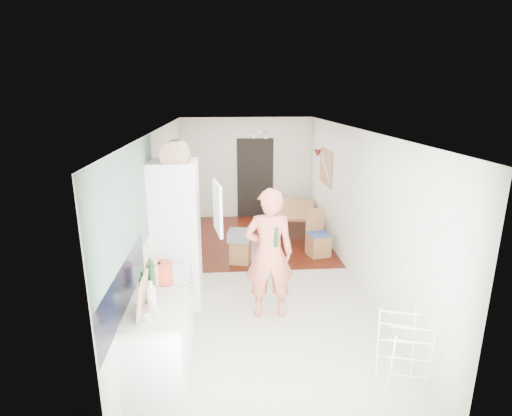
{
  "coord_description": "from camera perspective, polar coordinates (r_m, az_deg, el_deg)",
  "views": [
    {
      "loc": [
        -0.55,
        -6.29,
        3.03
      ],
      "look_at": [
        -0.04,
        0.2,
        1.17
      ],
      "focal_mm": 28.0,
      "sensor_mm": 36.0,
      "label": 1
    }
  ],
  "objects": [
    {
      "name": "room_shell",
      "position": [
        6.56,
        0.47,
        0.19
      ],
      "size": [
        3.2,
        7.0,
        2.5
      ],
      "primitive_type": null,
      "color": "white",
      "rests_on": "ground"
    },
    {
      "name": "floor",
      "position": [
        7.0,
        0.45,
        -9.7
      ],
      "size": [
        3.2,
        7.0,
        0.01
      ],
      "primitive_type": "cube",
      "color": "beige",
      "rests_on": "ground"
    },
    {
      "name": "wood_floor_overlay",
      "position": [
        8.7,
        -0.6,
        -4.4
      ],
      "size": [
        3.2,
        3.3,
        0.01
      ],
      "primitive_type": "cube",
      "color": "#521D0F",
      "rests_on": "room_shell"
    },
    {
      "name": "sage_wall_panel",
      "position": [
        4.57,
        -17.52,
        0.22
      ],
      "size": [
        0.02,
        3.0,
        1.3
      ],
      "primitive_type": "cube",
      "color": "slate",
      "rests_on": "room_shell"
    },
    {
      "name": "tile_splashback",
      "position": [
        4.31,
        -18.26,
        -10.78
      ],
      "size": [
        0.02,
        1.9,
        0.5
      ],
      "primitive_type": "cube",
      "color": "black",
      "rests_on": "room_shell"
    },
    {
      "name": "doorway_recess",
      "position": [
        10.0,
        -0.11,
        4.24
      ],
      "size": [
        0.9,
        0.04,
        2.0
      ],
      "primitive_type": "cube",
      "color": "black",
      "rests_on": "room_shell"
    },
    {
      "name": "base_cabinet",
      "position": [
        4.61,
        -13.81,
        -18.88
      ],
      "size": [
        0.6,
        0.9,
        0.86
      ],
      "primitive_type": "cube",
      "color": "white",
      "rests_on": "room_shell"
    },
    {
      "name": "worktop",
      "position": [
        4.37,
        -14.22,
        -13.9
      ],
      "size": [
        0.62,
        0.92,
        0.06
      ],
      "primitive_type": "cube",
      "color": "beige",
      "rests_on": "room_shell"
    },
    {
      "name": "range_cooker",
      "position": [
        5.23,
        -12.53,
        -14.13
      ],
      "size": [
        0.6,
        0.6,
        0.88
      ],
      "primitive_type": "cube",
      "color": "white",
      "rests_on": "room_shell"
    },
    {
      "name": "cooker_top",
      "position": [
        5.02,
        -12.85,
        -9.57
      ],
      "size": [
        0.6,
        0.6,
        0.04
      ],
      "primitive_type": "cube",
      "color": "silver",
      "rests_on": "room_shell"
    },
    {
      "name": "fridge_housing",
      "position": [
        5.89,
        -11.3,
        -3.77
      ],
      "size": [
        0.66,
        0.66,
        2.15
      ],
      "primitive_type": "cube",
      "color": "white",
      "rests_on": "room_shell"
    },
    {
      "name": "fridge_door",
      "position": [
        5.41,
        -5.51,
        0.01
      ],
      "size": [
        0.14,
        0.56,
        0.7
      ],
      "primitive_type": "cube",
      "rotation": [
        0.0,
        0.0,
        -1.4
      ],
      "color": "white",
      "rests_on": "room_shell"
    },
    {
      "name": "fridge_interior",
      "position": [
        5.72,
        -8.47,
        0.77
      ],
      "size": [
        0.02,
        0.52,
        0.66
      ],
      "primitive_type": "cube",
      "color": "white",
      "rests_on": "room_shell"
    },
    {
      "name": "pinboard",
      "position": [
        8.59,
        9.97,
        5.78
      ],
      "size": [
        0.03,
        0.9,
        0.7
      ],
      "primitive_type": "cube",
      "color": "tan",
      "rests_on": "room_shell"
    },
    {
      "name": "pinboard_frame",
      "position": [
        8.58,
        9.88,
        5.78
      ],
      "size": [
        0.0,
        0.94,
        0.74
      ],
      "primitive_type": "cube",
      "color": "brown",
      "rests_on": "room_shell"
    },
    {
      "name": "wall_sconce",
      "position": [
        9.17,
        8.79,
        7.74
      ],
      "size": [
        0.18,
        0.18,
        0.16
      ],
      "primitive_type": "cone",
      "color": "maroon",
      "rests_on": "room_shell"
    },
    {
      "name": "person",
      "position": [
        5.44,
        1.91,
        -4.92
      ],
      "size": [
        0.81,
        0.55,
        2.19
      ],
      "primitive_type": "imported",
      "rotation": [
        0.0,
        0.0,
        3.11
      ],
      "color": "#DE7057",
      "rests_on": "floor"
    },
    {
      "name": "dining_table",
      "position": [
        9.04,
        5.37,
        -2.02
      ],
      "size": [
        1.05,
        1.56,
        0.5
      ],
      "primitive_type": "imported",
      "rotation": [
        0.0,
        0.0,
        1.39
      ],
      "color": "brown",
      "rests_on": "floor"
    },
    {
      "name": "dining_chair",
      "position": [
        7.77,
        8.94,
        -3.63
      ],
      "size": [
        0.46,
        0.46,
        0.91
      ],
      "primitive_type": null,
      "rotation": [
        0.0,
        0.0,
        0.23
      ],
      "color": "brown",
      "rests_on": "floor"
    },
    {
      "name": "stool",
      "position": [
        7.44,
        -2.24,
        -6.17
      ],
      "size": [
        0.42,
        0.42,
        0.46
      ],
      "primitive_type": null,
      "rotation": [
        0.0,
        0.0,
        -0.22
      ],
      "color": "brown",
      "rests_on": "floor"
    },
    {
      "name": "grey_drape",
      "position": [
        7.3,
        -2.42,
        -3.94
      ],
      "size": [
        0.46,
        0.46,
        0.18
      ],
      "primitive_type": "cube",
      "rotation": [
        0.0,
        0.0,
        -0.18
      ],
      "color": "slate",
      "rests_on": "stool"
    },
    {
      "name": "drying_rack",
      "position": [
        4.71,
        20.24,
        -18.91
      ],
      "size": [
        0.51,
        0.48,
        0.82
      ],
      "primitive_type": null,
      "rotation": [
        0.0,
        0.0,
        -0.28
      ],
      "color": "white",
      "rests_on": "floor"
    },
    {
      "name": "bread_bin",
      "position": [
        5.53,
        -11.48,
        7.56
      ],
      "size": [
        0.41,
        0.39,
        0.21
      ],
      "primitive_type": null,
      "rotation": [
        0.0,
        0.0,
        -0.05
      ],
      "color": "tan",
      "rests_on": "fridge_housing"
    },
    {
      "name": "red_casserole",
      "position": [
        4.93,
        -13.6,
        -8.71
      ],
      "size": [
        0.35,
        0.35,
        0.18
      ],
      "primitive_type": "cylinder",
      "rotation": [
        0.0,
        0.0,
        0.12
      ],
      "color": "#DC4627",
      "rests_on": "cooker_top"
    },
    {
      "name": "steel_pan",
      "position": [
        4.17,
        -15.47,
        -14.29
      ],
      "size": [
        0.23,
        0.23,
        0.1
      ],
      "primitive_type": "cylinder",
      "rotation": [
        0.0,
        0.0,
        -0.17
      ],
      "color": "silver",
      "rests_on": "worktop"
    },
    {
      "name": "held_bottle",
      "position": [
        5.31,
        2.91,
        -4.15
      ],
      "size": [
        0.06,
        0.06,
        0.28
      ],
      "primitive_type": "cylinder",
      "color": "#173F1C",
      "rests_on": "person"
    },
    {
      "name": "bottle_a",
      "position": [
        4.36,
        -15.8,
        -11.43
      ],
      "size": [
        0.08,
        0.08,
        0.3
      ],
      "primitive_type": "cylinder",
      "rotation": [
        0.0,
        0.0,
        -0.24
      ],
      "color": "#173F1C",
      "rests_on": "worktop"
    },
    {
      "name": "bottle_b",
      "position": [
        4.62,
        -14.73,
        -9.67
      ],
      "size": [
        0.08,
        0.08,
        0.31
      ],
      "primitive_type": "cylinder",
      "rotation": [
        0.0,
        0.0,
        -0.1
      ],
      "color": "#173F1C",
      "rests_on": "worktop"
    },
    {
      "name": "bottle_c",
      "position": [
        4.28,
        -14.73,
        -12.29
      ],
      "size": [
        0.1,
        0.1,
        0.24
      ],
      "primitive_type": "cylinder",
      "rotation": [
        0.0,
        0.0,
        -0.05
      ],
      "color": "beige",
      "rests_on": "worktop"
    },
    {
      "name": "pepper_mill_front",
      "position": [
        4.79,
        -14.91,
        -9.27
      ],
      "size": [
        0.06,
        0.06,
        0.22
      ],
      "primitive_type": "cylinder",
      "rotation": [
        0.0,
        0.0,
        0.02
      ],
      "color": "tan",
      "rests_on": "worktop"
    },
    {
      "name": "pepper_mill_back",
      "position": [
        4.78,
        -14.16,
        -9.2
      ],
      "size": [
        0.07,
        0.07,
        0.24
      ],
      "primitive_type": "cylinder",
      "rotation": [
        0.0,
        0.0,
        -0.07
      ],
      "color": "tan",
      "rests_on": "worktop"
    },
    {
      "name": "chopping_boards",
      "position": [
        4.14,
        -15.93,
        -12.01
      ],
      "size": [
        0.09,
        0.32,
        0.43
      ],
      "primitive_type": null,
      "rotation": [
        0.0,
        0.0,
        -0.16
      ],
      "color": "tan",
      "rests_on": "worktop"
    }
  ]
}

